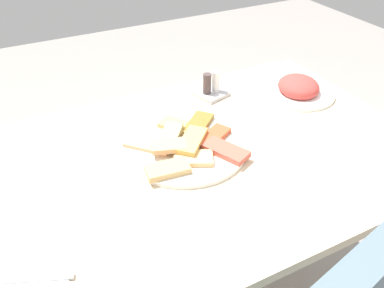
{
  "coord_description": "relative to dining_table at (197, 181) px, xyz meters",
  "views": [
    {
      "loc": [
        0.41,
        0.75,
        1.38
      ],
      "look_at": [
        0.01,
        -0.02,
        0.76
      ],
      "focal_mm": 38.79,
      "sensor_mm": 36.0,
      "label": 1
    }
  ],
  "objects": [
    {
      "name": "dining_table",
      "position": [
        0.0,
        0.0,
        0.0
      ],
      "size": [
        1.2,
        0.78,
        0.73
      ],
      "color": "beige",
      "rests_on": "ground_plane"
    },
    {
      "name": "pide_platter",
      "position": [
        0.01,
        -0.04,
        0.09
      ],
      "size": [
        0.33,
        0.33,
        0.04
      ],
      "color": "white",
      "rests_on": "dining_table"
    },
    {
      "name": "salad_plate_greens",
      "position": [
        -0.45,
        -0.15,
        0.1
      ],
      "size": [
        0.24,
        0.24,
        0.06
      ],
      "color": "white",
      "rests_on": "dining_table"
    },
    {
      "name": "paper_napkin",
      "position": [
        0.46,
        0.21,
        0.08
      ],
      "size": [
        0.15,
        0.15,
        0.0
      ],
      "primitive_type": "cube",
      "rotation": [
        0.0,
        0.0,
        0.3
      ],
      "color": "white",
      "rests_on": "dining_table"
    },
    {
      "name": "fork",
      "position": [
        0.46,
        0.19,
        0.09
      ],
      "size": [
        0.16,
        0.08,
        0.0
      ],
      "primitive_type": "cube",
      "rotation": [
        0.0,
        0.0,
        -0.39
      ],
      "color": "silver",
      "rests_on": "paper_napkin"
    },
    {
      "name": "condiment_caddy",
      "position": [
        -0.2,
        -0.27,
        0.11
      ],
      "size": [
        0.11,
        0.11,
        0.08
      ],
      "color": "#B2B2B7",
      "rests_on": "dining_table"
    }
  ]
}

